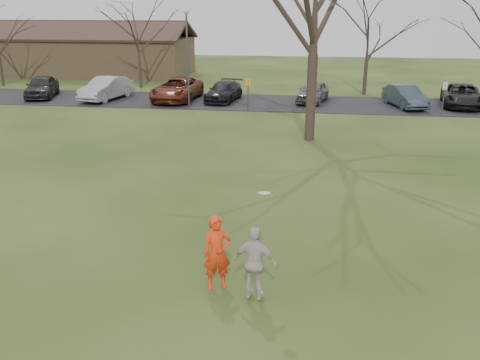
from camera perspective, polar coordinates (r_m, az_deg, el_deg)
name	(u,v)px	position (r m, az deg, el deg)	size (l,w,h in m)	color
ground	(216,296)	(12.14, -2.68, -12.90)	(120.00, 120.00, 0.00)	#1E380F
parking_strip	(282,103)	(35.75, 4.72, 8.65)	(62.00, 6.50, 0.04)	black
player_defender	(217,253)	(12.05, -2.60, -8.16)	(0.67, 0.44, 1.83)	#F03813
car_0	(42,86)	(40.41, -21.43, 9.78)	(1.85, 4.60, 1.57)	#262629
car_1	(106,88)	(37.93, -14.83, 9.95)	(1.69, 4.86, 1.60)	#A3A2A7
car_2	(177,89)	(36.68, -7.11, 10.13)	(2.63, 5.71, 1.59)	maroon
car_3	(224,91)	(36.23, -1.83, 9.94)	(1.86, 4.57, 1.33)	black
car_4	(313,92)	(36.12, 8.22, 9.81)	(1.69, 4.19, 1.43)	slate
car_5	(405,96)	(35.66, 18.09, 8.96)	(1.50, 4.31, 1.42)	#313E4A
car_6	(462,95)	(37.27, 23.73, 8.72)	(2.40, 5.21, 1.45)	black
catching_play	(255,263)	(11.49, 1.73, -9.34)	(1.08, 0.65, 2.54)	beige
building	(86,54)	(53.08, -17.00, 13.38)	(20.60, 8.50, 5.14)	#8C6D4C
lamp_post	(187,46)	(33.66, -5.96, 14.76)	(0.34, 0.34, 6.27)	#47474C
sign_yellow	(248,88)	(32.74, 0.91, 10.30)	(0.35, 0.35, 2.08)	#47474C
sign_white	(444,92)	(33.47, 22.03, 9.13)	(0.35, 0.35, 2.08)	#47474C
small_tree_row	(345,41)	(40.33, 11.78, 15.06)	(55.00, 5.90, 8.50)	#352821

